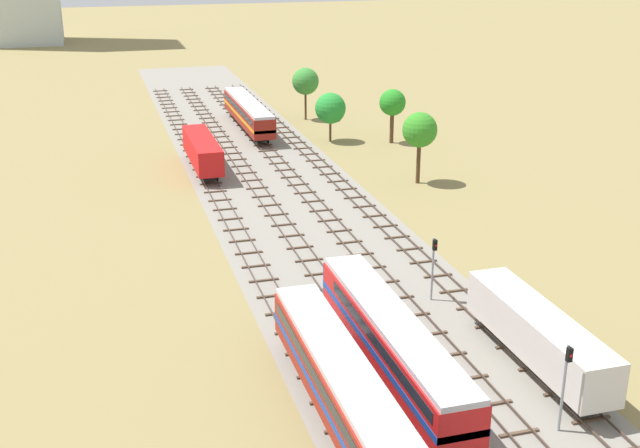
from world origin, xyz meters
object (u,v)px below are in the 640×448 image
(freight_boxcar_centre_near, at_px, (538,333))
(freight_boxcar_far_left_midfar, at_px, (202,150))
(signal_post_nearest, at_px, (565,377))
(passenger_coach_far_left_nearest, at_px, (347,392))
(diesel_railcar_left_mid, at_px, (392,338))
(signal_post_near, at_px, (433,261))
(passenger_coach_centre_left_far, at_px, (248,111))

(freight_boxcar_centre_near, xyz_separation_m, freight_boxcar_far_left_midfar, (-13.60, 50.52, 0.00))
(signal_post_nearest, bearing_deg, passenger_coach_far_left_nearest, 164.97)
(diesel_railcar_left_mid, bearing_deg, signal_post_near, 54.01)
(freight_boxcar_far_left_midfar, distance_m, signal_post_nearest, 58.13)
(signal_post_near, bearing_deg, freight_boxcar_far_left_midfar, 105.99)
(diesel_railcar_left_mid, relative_size, signal_post_nearest, 3.83)
(passenger_coach_far_left_nearest, distance_m, freight_boxcar_far_left_midfar, 53.96)
(passenger_coach_centre_left_far, height_order, signal_post_nearest, signal_post_nearest)
(freight_boxcar_centre_near, bearing_deg, signal_post_nearest, -109.31)
(passenger_coach_far_left_nearest, height_order, signal_post_nearest, signal_post_nearest)
(passenger_coach_far_left_nearest, xyz_separation_m, passenger_coach_centre_left_far, (9.07, 72.56, 0.00))
(signal_post_nearest, bearing_deg, freight_boxcar_far_left_midfar, 101.24)
(freight_boxcar_centre_near, height_order, diesel_railcar_left_mid, diesel_railcar_left_mid)
(freight_boxcar_far_left_midfar, bearing_deg, signal_post_nearest, -78.76)
(signal_post_nearest, bearing_deg, signal_post_near, 90.00)
(freight_boxcar_far_left_midfar, height_order, signal_post_near, signal_post_near)
(freight_boxcar_centre_near, relative_size, signal_post_nearest, 2.62)
(freight_boxcar_centre_near, bearing_deg, diesel_railcar_left_mid, 169.85)
(passenger_coach_centre_left_far, bearing_deg, signal_post_near, -87.77)
(freight_boxcar_centre_near, xyz_separation_m, diesel_railcar_left_mid, (-9.07, 1.62, 0.15))
(freight_boxcar_centre_near, relative_size, signal_post_near, 2.81)
(passenger_coach_centre_left_far, bearing_deg, diesel_railcar_left_mid, -93.84)
(signal_post_nearest, bearing_deg, freight_boxcar_centre_near, 70.69)
(freight_boxcar_far_left_midfar, distance_m, passenger_coach_centre_left_far, 20.69)
(passenger_coach_far_left_nearest, relative_size, signal_post_near, 4.42)
(signal_post_near, bearing_deg, passenger_coach_centre_left_far, 92.23)
(freight_boxcar_centre_near, xyz_separation_m, passenger_coach_centre_left_far, (-4.54, 69.12, 0.16))
(passenger_coach_far_left_nearest, xyz_separation_m, signal_post_nearest, (11.33, -3.04, 0.78))
(freight_boxcar_centre_near, height_order, freight_boxcar_far_left_midfar, same)
(diesel_railcar_left_mid, relative_size, passenger_coach_centre_left_far, 0.93)
(freight_boxcar_centre_near, height_order, passenger_coach_centre_left_far, passenger_coach_centre_left_far)
(passenger_coach_far_left_nearest, bearing_deg, signal_post_nearest, -15.03)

